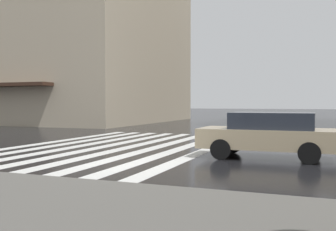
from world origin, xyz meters
TOP-DOWN VIEW (x-y plane):
  - ground_plane at (0.00, 0.00)m, footprint 220.00×220.00m
  - zebra_crossing at (4.00, 2.18)m, footprint 13.00×7.50m
  - haussmann_block_mid at (21.45, 21.47)m, footprint 19.11×27.08m
  - car_champagne at (2.50, -3.68)m, footprint 1.85×4.10m

SIDE VIEW (x-z plane):
  - ground_plane at x=0.00m, z-range 0.00..0.00m
  - zebra_crossing at x=4.00m, z-range 0.00..0.01m
  - car_champagne at x=2.50m, z-range 0.05..1.46m
  - haussmann_block_mid at x=21.45m, z-range -0.24..23.06m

